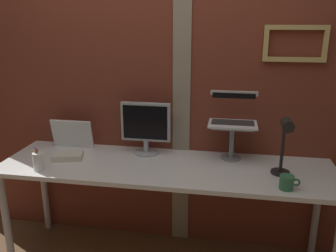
{
  "coord_description": "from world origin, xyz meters",
  "views": [
    {
      "loc": [
        0.54,
        -2.16,
        1.71
      ],
      "look_at": [
        0.14,
        0.12,
        1.01
      ],
      "focal_mm": 37.69,
      "sensor_mm": 36.0,
      "label": 1
    }
  ],
  "objects_px": {
    "whiteboard_panel": "(72,134)",
    "desk_lamp": "(285,141)",
    "laptop": "(233,115)",
    "coffee_mug": "(287,182)",
    "pen_cup": "(38,161)",
    "monitor": "(146,125)"
  },
  "relations": [
    {
      "from": "coffee_mug",
      "to": "pen_cup",
      "type": "bearing_deg",
      "value": 180.0
    },
    {
      "from": "pen_cup",
      "to": "desk_lamp",
      "type": "bearing_deg",
      "value": 6.12
    },
    {
      "from": "laptop",
      "to": "coffee_mug",
      "type": "height_order",
      "value": "laptop"
    },
    {
      "from": "laptop",
      "to": "desk_lamp",
      "type": "xyz_separation_m",
      "value": [
        0.31,
        -0.32,
        -0.07
      ]
    },
    {
      "from": "pen_cup",
      "to": "whiteboard_panel",
      "type": "bearing_deg",
      "value": 85.17
    },
    {
      "from": "laptop",
      "to": "whiteboard_panel",
      "type": "bearing_deg",
      "value": -177.89
    },
    {
      "from": "laptop",
      "to": "coffee_mug",
      "type": "relative_size",
      "value": 2.81
    },
    {
      "from": "laptop",
      "to": "whiteboard_panel",
      "type": "xyz_separation_m",
      "value": [
        -1.21,
        -0.04,
        -0.2
      ]
    },
    {
      "from": "laptop",
      "to": "desk_lamp",
      "type": "relative_size",
      "value": 0.86
    },
    {
      "from": "whiteboard_panel",
      "to": "desk_lamp",
      "type": "xyz_separation_m",
      "value": [
        1.52,
        -0.27,
        0.13
      ]
    },
    {
      "from": "desk_lamp",
      "to": "whiteboard_panel",
      "type": "bearing_deg",
      "value": 169.76
    },
    {
      "from": "coffee_mug",
      "to": "laptop",
      "type": "bearing_deg",
      "value": 123.62
    },
    {
      "from": "laptop",
      "to": "pen_cup",
      "type": "distance_m",
      "value": 1.36
    },
    {
      "from": "monitor",
      "to": "laptop",
      "type": "bearing_deg",
      "value": 6.19
    },
    {
      "from": "monitor",
      "to": "laptop",
      "type": "height_order",
      "value": "laptop"
    },
    {
      "from": "pen_cup",
      "to": "coffee_mug",
      "type": "distance_m",
      "value": 1.57
    },
    {
      "from": "whiteboard_panel",
      "to": "pen_cup",
      "type": "distance_m",
      "value": 0.45
    },
    {
      "from": "pen_cup",
      "to": "coffee_mug",
      "type": "height_order",
      "value": "pen_cup"
    },
    {
      "from": "monitor",
      "to": "pen_cup",
      "type": "distance_m",
      "value": 0.77
    },
    {
      "from": "monitor",
      "to": "coffee_mug",
      "type": "distance_m",
      "value": 1.05
    },
    {
      "from": "laptop",
      "to": "coffee_mug",
      "type": "distance_m",
      "value": 0.64
    },
    {
      "from": "monitor",
      "to": "desk_lamp",
      "type": "distance_m",
      "value": 0.97
    }
  ]
}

